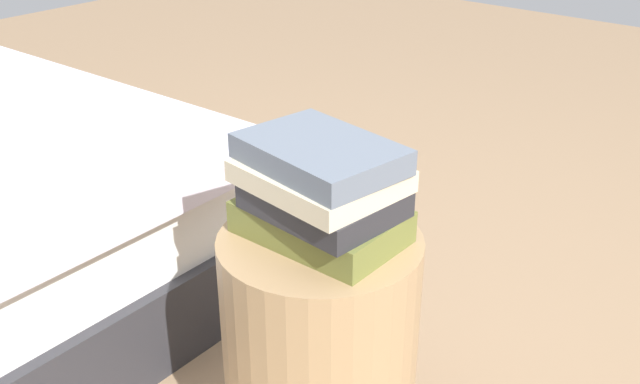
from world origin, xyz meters
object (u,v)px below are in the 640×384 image
object	(u,v)px
side_table	(320,353)
book_slate	(319,153)
book_olive	(321,222)
book_cream	(323,176)
book_charcoal	(322,200)

from	to	relation	value
side_table	book_slate	world-z (taller)	book_slate
book_olive	book_slate	world-z (taller)	book_slate
side_table	book_olive	size ratio (longest dim) A/B	1.79
book_cream	book_slate	bearing A→B (deg)	8.39
book_charcoal	book_slate	world-z (taller)	book_slate
book_charcoal	book_cream	distance (m)	0.04
side_table	book_slate	xyz separation A→B (m)	(0.00, -0.00, 0.41)
side_table	book_olive	xyz separation A→B (m)	(0.01, -0.01, 0.28)
side_table	book_cream	world-z (taller)	book_cream
book_slate	book_charcoal	bearing A→B (deg)	163.75
side_table	book_cream	xyz separation A→B (m)	(-0.00, -0.00, 0.37)
book_cream	book_charcoal	bearing A→B (deg)	127.20
book_charcoal	book_cream	size ratio (longest dim) A/B	0.94
side_table	book_cream	size ratio (longest dim) A/B	1.96
side_table	book_olive	distance (m)	0.28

